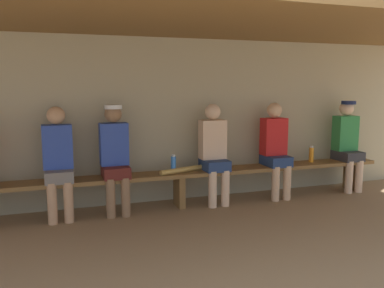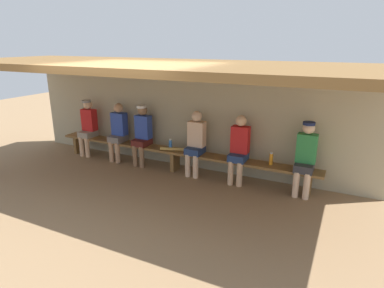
{
  "view_description": "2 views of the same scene",
  "coord_description": "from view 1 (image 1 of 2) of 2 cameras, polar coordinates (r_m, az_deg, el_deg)",
  "views": [
    {
      "loc": [
        -1.55,
        -3.45,
        1.59
      ],
      "look_at": [
        0.1,
        1.34,
        0.85
      ],
      "focal_mm": 38.48,
      "sensor_mm": 36.0,
      "label": 1
    },
    {
      "loc": [
        3.26,
        -4.24,
        2.65
      ],
      "look_at": [
        0.52,
        1.32,
        0.73
      ],
      "focal_mm": 30.76,
      "sensor_mm": 36.0,
      "label": 2
    }
  ],
  "objects": [
    {
      "name": "player_with_sunglasses",
      "position": [
        6.58,
        20.73,
        0.38
      ],
      "size": [
        0.34,
        0.42,
        1.34
      ],
      "color": "#333338",
      "rests_on": "ground"
    },
    {
      "name": "water_bottle_clear",
      "position": [
        6.26,
        16.21,
        -1.4
      ],
      "size": [
        0.07,
        0.07,
        0.24
      ],
      "color": "orange",
      "rests_on": "bench"
    },
    {
      "name": "baseball_bat",
      "position": [
        5.39,
        -0.43,
        -3.47
      ],
      "size": [
        0.85,
        0.33,
        0.07
      ],
      "primitive_type": "cylinder",
      "rotation": [
        0.0,
        1.57,
        0.31
      ],
      "color": "tan",
      "rests_on": "bench"
    },
    {
      "name": "player_leftmost",
      "position": [
        5.88,
        11.49,
        -0.3
      ],
      "size": [
        0.34,
        0.42,
        1.34
      ],
      "color": "navy",
      "rests_on": "ground"
    },
    {
      "name": "player_shirtless_tan",
      "position": [
        5.08,
        -18.07,
        -1.9
      ],
      "size": [
        0.34,
        0.42,
        1.34
      ],
      "color": "slate",
      "rests_on": "ground"
    },
    {
      "name": "player_rightmost",
      "position": [
        5.12,
        -10.65,
        -1.34
      ],
      "size": [
        0.34,
        0.42,
        1.34
      ],
      "color": "#591E19",
      "rests_on": "ground"
    },
    {
      "name": "dugout_roof",
      "position": [
        4.48,
        1.48,
        16.87
      ],
      "size": [
        8.0,
        2.8,
        0.12
      ],
      "primitive_type": "cube",
      "color": "brown",
      "rests_on": "back_wall"
    },
    {
      "name": "back_wall",
      "position": [
        5.69,
        -3.17,
        3.33
      ],
      "size": [
        8.0,
        0.2,
        2.2
      ],
      "primitive_type": "cube",
      "color": "tan",
      "rests_on": "ground"
    },
    {
      "name": "bench",
      "position": [
        5.37,
        -1.79,
        -4.67
      ],
      "size": [
        6.0,
        0.36,
        0.46
      ],
      "color": "brown",
      "rests_on": "ground"
    },
    {
      "name": "player_middle",
      "position": [
        5.47,
        3.06,
        -0.79
      ],
      "size": [
        0.34,
        0.42,
        1.34
      ],
      "color": "navy",
      "rests_on": "ground"
    },
    {
      "name": "water_bottle_orange",
      "position": [
        5.28,
        -2.59,
        -2.83
      ],
      "size": [
        0.06,
        0.06,
        0.24
      ],
      "color": "blue",
      "rests_on": "bench"
    },
    {
      "name": "ground_plane",
      "position": [
        4.1,
        4.89,
        -14.58
      ],
      "size": [
        24.0,
        24.0,
        0.0
      ],
      "primitive_type": "plane",
      "color": "#8C6D4C"
    }
  ]
}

